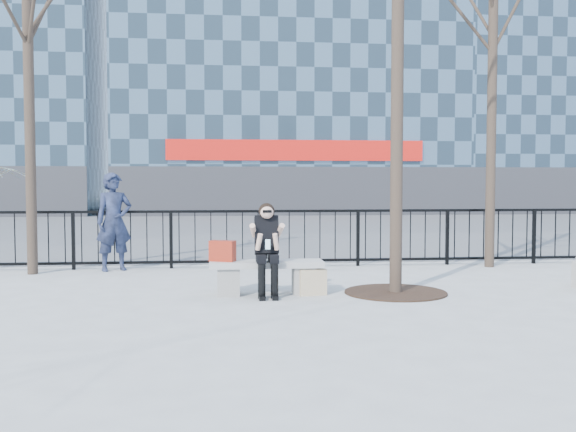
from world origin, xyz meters
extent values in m
plane|color=gray|center=(0.00, 0.00, 0.00)|extent=(120.00, 120.00, 0.00)
cube|color=#474747|center=(0.00, 15.00, 0.00)|extent=(60.00, 23.00, 0.01)
cube|color=black|center=(0.00, 3.00, 1.08)|extent=(14.00, 0.05, 0.05)
cube|color=black|center=(0.00, 3.00, 0.12)|extent=(14.00, 0.05, 0.05)
cube|color=#2D2D30|center=(3.00, 21.96, 1.20)|extent=(18.00, 0.08, 2.40)
cube|color=red|center=(3.00, 21.90, 3.20)|extent=(12.60, 0.12, 1.00)
cube|color=#496476|center=(20.00, 27.00, 10.00)|extent=(16.00, 10.00, 20.00)
cylinder|color=black|center=(1.90, -0.10, 3.75)|extent=(0.18, 0.18, 7.50)
cylinder|color=black|center=(-4.00, 2.50, 3.25)|extent=(0.18, 0.18, 6.50)
cylinder|color=black|center=(4.50, 2.60, 3.50)|extent=(0.18, 0.18, 7.00)
cylinder|color=black|center=(1.90, -0.10, 0.01)|extent=(1.50, 1.50, 0.02)
cube|color=gray|center=(-0.55, 0.00, 0.20)|extent=(0.32, 0.38, 0.40)
cube|color=gray|center=(0.55, 0.00, 0.20)|extent=(0.32, 0.38, 0.40)
cube|color=gray|center=(0.00, 0.00, 0.45)|extent=(1.65, 0.46, 0.09)
cube|color=maroon|center=(-0.63, 0.02, 0.64)|extent=(0.40, 0.30, 0.30)
cube|color=beige|center=(0.66, -0.14, 0.19)|extent=(0.42, 0.21, 0.38)
imported|color=black|center=(-2.62, 2.80, 0.91)|extent=(0.78, 0.67, 1.81)
camera|label=1|loc=(-0.64, -9.25, 1.63)|focal=40.00mm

